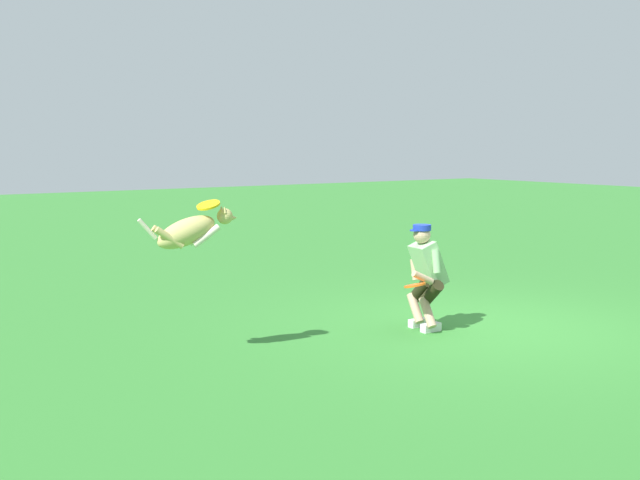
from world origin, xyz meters
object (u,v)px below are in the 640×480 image
Objects in this scene: dog at (191,231)px; frisbee_held at (415,285)px; frisbee_flying at (208,205)px; person at (426,273)px.

frisbee_held is (-2.58, 0.61, -0.75)m from dog.
frisbee_held is (-2.39, 0.57, -1.02)m from frisbee_flying.
person is 5.16× the size of frisbee_flying.
dog is 4.20× the size of frisbee_flying.
frisbee_flying is 0.96× the size of frisbee_held.
frisbee_flying is (2.73, -0.39, 0.93)m from person.
frisbee_flying reaches higher than frisbee_held.
frisbee_flying is 2.66m from frisbee_held.
person is 3.02m from dog.
frisbee_held is at bearing -2.70° from dog.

